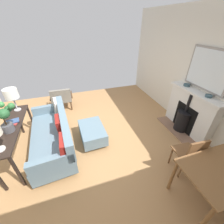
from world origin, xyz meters
The scene contains 14 objects.
ground_plane centered at (0.00, 0.00, 0.00)m, with size 5.42×5.71×0.01m, color #A87A4C.
wall_left centered at (-2.71, 0.00, 1.42)m, with size 0.12×5.71×2.83m, color beige.
fireplace centered at (-2.49, 0.38, 0.50)m, with size 0.56×1.41×1.11m.
mirror_over_mantel centered at (-2.62, 0.38, 1.60)m, with size 0.04×1.03×0.87m.
mantel_bowl_near centered at (-2.53, 0.04, 1.14)m, with size 0.16×0.16×0.05m.
mantel_bowl_far centered at (-2.53, 0.67, 1.13)m, with size 0.14×0.14×0.05m.
sofa centered at (0.76, -0.02, 0.36)m, with size 0.94×1.96×0.82m.
ottoman centered at (-0.08, 0.02, 0.23)m, with size 0.57×0.85×0.38m.
armchair_accent centered at (0.55, -1.72, 0.42)m, with size 0.69×0.59×0.75m.
console_table centered at (1.46, -0.01, 0.68)m, with size 0.35×1.64×0.78m.
table_lamp_near_end centered at (1.46, -0.63, 1.17)m, with size 0.27×0.27×0.51m.
book_stack centered at (1.46, -0.12, 0.80)m, with size 0.27×0.22×0.04m.
dining_table centered at (-1.57, 1.94, 0.64)m, with size 1.07×0.74×0.74m.
dining_chair_near_fireplace centered at (-1.57, 1.43, 0.53)m, with size 0.43×0.43×0.88m.
Camera 1 is at (0.27, 2.60, 2.49)m, focal length 22.66 mm.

